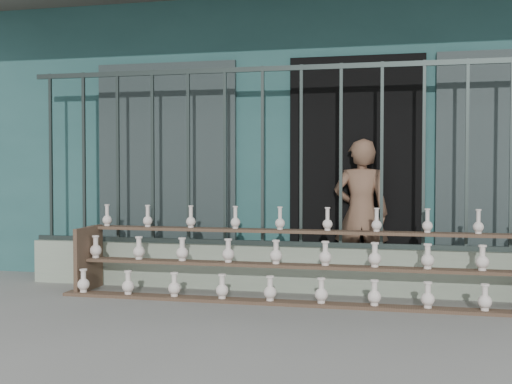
# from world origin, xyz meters

# --- Properties ---
(ground) EXTENTS (60.00, 60.00, 0.00)m
(ground) POSITION_xyz_m (0.00, 0.00, 0.00)
(ground) COLOR slate
(workshop_building) EXTENTS (7.40, 6.60, 3.21)m
(workshop_building) POSITION_xyz_m (0.00, 4.23, 1.62)
(workshop_building) COLOR #275251
(workshop_building) RESTS_ON ground
(parapet_wall) EXTENTS (5.00, 0.20, 0.45)m
(parapet_wall) POSITION_xyz_m (0.00, 1.30, 0.23)
(parapet_wall) COLOR #909F88
(parapet_wall) RESTS_ON ground
(security_fence) EXTENTS (5.00, 0.04, 1.80)m
(security_fence) POSITION_xyz_m (-0.00, 1.30, 1.35)
(security_fence) COLOR #283330
(security_fence) RESTS_ON parapet_wall
(shelf_rack) EXTENTS (4.50, 0.68, 0.85)m
(shelf_rack) POSITION_xyz_m (0.44, 0.89, 0.36)
(shelf_rack) COLOR brown
(shelf_rack) RESTS_ON ground
(elderly_woman) EXTENTS (0.58, 0.40, 1.53)m
(elderly_woman) POSITION_xyz_m (0.96, 1.64, 0.76)
(elderly_woman) COLOR brown
(elderly_woman) RESTS_ON ground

